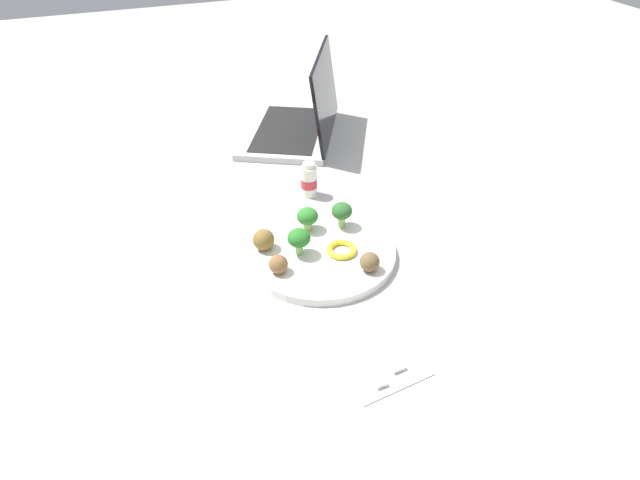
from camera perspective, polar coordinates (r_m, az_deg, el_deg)
name	(u,v)px	position (r m, az deg, el deg)	size (l,w,h in m)	color
ground_plane	(320,256)	(1.02, 0.00, -1.62)	(4.00, 4.00, 0.00)	#B2B2AD
plate	(320,252)	(1.02, 0.00, -1.27)	(0.28, 0.28, 0.02)	white
broccoli_floret_front_left	(299,238)	(0.98, -2.24, 0.20)	(0.04, 0.04, 0.05)	#92CB75
broccoli_floret_mid_left	(307,217)	(1.05, -1.33, 2.42)	(0.04, 0.04, 0.05)	#A7C068
broccoli_floret_back_left	(342,212)	(1.05, 2.29, 2.95)	(0.04, 0.04, 0.05)	#9EC872
meatball_front_right	(278,264)	(0.95, -4.36, -2.52)	(0.03, 0.03, 0.03)	brown
meatball_far_rim	(264,240)	(1.01, -5.89, 0.04)	(0.04, 0.04, 0.04)	brown
meatball_near_rim	(370,262)	(0.96, 5.19, -2.28)	(0.04, 0.04, 0.04)	brown
pepper_ring_near_rim	(342,250)	(1.00, 2.27, -1.01)	(0.06, 0.06, 0.01)	yellow
napkin	(369,349)	(0.85, 5.08, -11.23)	(0.17, 0.12, 0.01)	white
fork	(382,346)	(0.85, 6.42, -10.91)	(0.12, 0.03, 0.01)	silver
knife	(361,354)	(0.84, 4.27, -11.76)	(0.15, 0.02, 0.01)	white
yogurt_bottle	(309,181)	(1.18, -1.15, 6.19)	(0.04, 0.04, 0.08)	white
laptop	(299,121)	(1.44, -2.20, 12.24)	(0.39, 0.35, 0.21)	#BDBDBD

